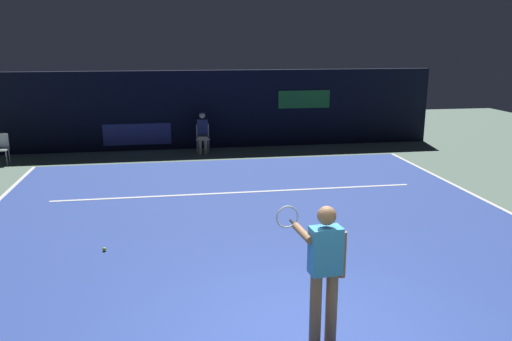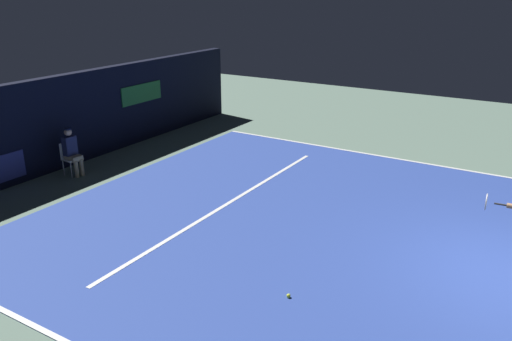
{
  "view_description": "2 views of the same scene",
  "coord_description": "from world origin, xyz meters",
  "views": [
    {
      "loc": [
        -1.5,
        -5.31,
        3.51
      ],
      "look_at": [
        0.33,
        5.66,
        0.71
      ],
      "focal_mm": 35.87,
      "sensor_mm": 36.0,
      "label": 1
    },
    {
      "loc": [
        -9.4,
        -0.24,
        4.97
      ],
      "look_at": [
        0.38,
        5.74,
        0.85
      ],
      "focal_mm": 36.46,
      "sensor_mm": 36.0,
      "label": 2
    }
  ],
  "objects": [
    {
      "name": "line_judge_on_chair",
      "position": [
        -0.52,
        11.08,
        0.69
      ],
      "size": [
        0.46,
        0.55,
        1.32
      ],
      "color": "white",
      "rests_on": "ground"
    },
    {
      "name": "back_wall",
      "position": [
        -0.0,
        11.9,
        1.3
      ],
      "size": [
        15.06,
        0.33,
        2.6
      ],
      "color": "black",
      "rests_on": "ground"
    },
    {
      "name": "court_surface",
      "position": [
        0.0,
        4.41,
        0.01
      ],
      "size": [
        11.01,
        10.82,
        0.01
      ],
      "primitive_type": "cube",
      "color": "#2D479E",
      "rests_on": "ground"
    },
    {
      "name": "line_sideline_left",
      "position": [
        5.46,
        4.41,
        0.01
      ],
      "size": [
        0.1,
        10.82,
        0.01
      ],
      "primitive_type": "cube",
      "color": "white",
      "rests_on": "court_surface"
    },
    {
      "name": "ground_plane",
      "position": [
        0.0,
        4.41,
        0.0
      ],
      "size": [
        31.29,
        31.29,
        0.0
      ],
      "primitive_type": "plane",
      "color": "slate"
    },
    {
      "name": "line_service",
      "position": [
        0.0,
        6.3,
        0.01
      ],
      "size": [
        8.59,
        0.1,
        0.01
      ],
      "primitive_type": "cube",
      "color": "white",
      "rests_on": "court_surface"
    },
    {
      "name": "tennis_ball",
      "position": [
        -2.73,
        3.2,
        0.05
      ],
      "size": [
        0.07,
        0.07,
        0.07
      ],
      "primitive_type": "sphere",
      "color": "#CCE033",
      "rests_on": "court_surface"
    }
  ]
}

